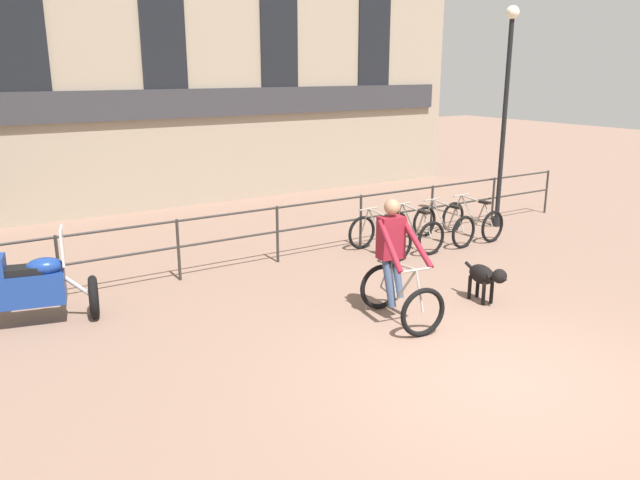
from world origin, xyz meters
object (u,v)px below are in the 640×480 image
street_lamp (505,107)px  parked_bicycle_mid_left (413,231)px  cyclist_with_bike (396,267)px  parked_bicycle_mid_right (444,225)px  parked_motorcycle (30,286)px  parked_bicycle_far_end (472,220)px  dog (486,276)px  parked_bicycle_near_lamp (380,237)px

street_lamp → parked_bicycle_mid_left: bearing=-172.2°
cyclist_with_bike → parked_bicycle_mid_right: 4.27m
parked_motorcycle → parked_bicycle_far_end: (8.55, 0.06, -0.20)m
dog → street_lamp: size_ratio=0.19×
dog → parked_bicycle_near_lamp: 2.85m
parked_motorcycle → parked_bicycle_mid_left: bearing=-76.1°
dog → parked_motorcycle: size_ratio=0.51×
dog → parked_bicycle_mid_left: size_ratio=0.81×
street_lamp → parked_bicycle_near_lamp: bearing=-173.9°
dog → parked_motorcycle: (-5.88, 2.78, 0.14)m
parked_bicycle_near_lamp → street_lamp: street_lamp is taller
dog → parked_bicycle_mid_left: (1.03, 2.85, -0.07)m
dog → parked_bicycle_far_end: size_ratio=0.78×
parked_motorcycle → street_lamp: 9.96m
parked_bicycle_near_lamp → street_lamp: size_ratio=0.24×
parked_bicycle_near_lamp → parked_bicycle_far_end: (2.46, 0.00, 0.00)m
dog → parked_bicycle_mid_right: 3.39m
dog → parked_bicycle_mid_right: size_ratio=0.78×
parked_motorcycle → parked_bicycle_near_lamp: bearing=-76.1°
parked_bicycle_near_lamp → dog: bearing=82.4°
dog → parked_bicycle_far_end: parked_bicycle_far_end is taller
parked_bicycle_far_end → parked_bicycle_mid_left: bearing=-4.1°
parked_motorcycle → parked_bicycle_mid_right: 7.74m
dog → street_lamp: bearing=44.5°
parked_bicycle_far_end → parked_bicycle_near_lamp: bearing=-4.1°
parked_bicycle_mid_left → dog: bearing=69.1°
parked_bicycle_mid_left → parked_bicycle_mid_right: size_ratio=0.97×
parked_bicycle_near_lamp → parked_bicycle_far_end: same height
parked_bicycle_mid_left → parked_bicycle_mid_right: 0.82m
parked_bicycle_far_end → street_lamp: 2.59m
parked_bicycle_mid_left → parked_bicycle_mid_right: bearing=179.0°
parked_bicycle_near_lamp → parked_bicycle_far_end: 2.46m
parked_bicycle_near_lamp → parked_bicycle_far_end: bearing=176.6°
parked_bicycle_near_lamp → street_lamp: bearing=-177.3°
parked_bicycle_mid_left → street_lamp: (2.82, 0.39, 2.27)m
cyclist_with_bike → parked_bicycle_mid_left: (2.56, 2.58, -0.41)m
parked_bicycle_mid_left → parked_bicycle_mid_right: same height
cyclist_with_bike → parked_bicycle_mid_right: (3.37, 2.58, -0.41)m
dog → parked_bicycle_mid_left: 3.03m
dog → parked_bicycle_near_lamp: size_ratio=0.79×
dog → parked_bicycle_near_lamp: (0.21, 2.85, -0.07)m
dog → parked_motorcycle: parked_motorcycle is taller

